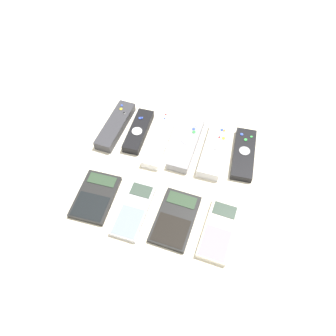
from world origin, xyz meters
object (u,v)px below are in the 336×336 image
remote_1 (139,131)px  remote_5 (244,154)px  calculator_3 (219,231)px  remote_0 (116,126)px  calculator_0 (96,197)px  remote_4 (215,150)px  remote_2 (162,136)px  remote_3 (187,143)px  calculator_2 (175,219)px  calculator_1 (134,210)px

remote_1 → remote_5: bearing=-0.3°
calculator_3 → remote_1: bearing=143.3°
remote_0 → calculator_0: size_ratio=1.30×
remote_4 → remote_5: remote_4 is taller
remote_2 → remote_4: remote_4 is taller
remote_1 → remote_3: 0.14m
calculator_2 → remote_4: bearing=80.9°
calculator_0 → calculator_3: 0.31m
remote_3 → calculator_0: (-0.17, -0.22, -0.01)m
remote_3 → remote_1: bearing=-179.6°
remote_3 → remote_5: remote_3 is taller
remote_5 → calculator_1: remote_5 is taller
calculator_0 → calculator_3: (0.31, -0.01, 0.00)m
remote_5 → calculator_2: 0.27m
remote_3 → calculator_2: (0.03, -0.23, -0.01)m
remote_1 → remote_3: bearing=-2.5°
calculator_0 → remote_2: bearing=64.8°
remote_3 → remote_0: bearing=-179.1°
remote_1 → remote_5: size_ratio=0.90×
calculator_2 → calculator_3: calculator_3 is taller
calculator_2 → calculator_0: bearing=-178.1°
calculator_1 → remote_1: bearing=107.7°
calculator_1 → calculator_2: same height
remote_1 → calculator_3: 0.36m
remote_0 → remote_1: bearing=3.4°
calculator_0 → remote_4: bearing=40.0°
remote_0 → remote_4: 0.29m
remote_0 → remote_5: (0.37, 0.00, -0.00)m
remote_5 → calculator_0: 0.40m
remote_2 → calculator_0: 0.25m
remote_0 → calculator_2: (0.24, -0.23, -0.01)m
remote_1 → calculator_2: remote_1 is taller
remote_5 → calculator_3: remote_5 is taller
remote_3 → calculator_0: size_ratio=1.37×
remote_0 → calculator_3: 0.42m
calculator_0 → calculator_1: size_ratio=0.88×
calculator_2 → remote_0: bearing=139.0°
remote_0 → remote_2: 0.14m
calculator_0 → calculator_2: (0.21, -0.00, -0.00)m
remote_5 → calculator_1: (-0.23, -0.24, -0.00)m
remote_5 → remote_1: bearing=177.0°
remote_3 → calculator_1: 0.24m
calculator_3 → remote_2: bearing=135.2°
remote_2 → calculator_3: size_ratio=1.40×
remote_1 → remote_2: bearing=-0.8°
calculator_0 → calculator_3: calculator_3 is taller
calculator_0 → calculator_2: 0.21m
remote_2 → calculator_2: size_ratio=1.44×
remote_3 → remote_5: 0.16m
remote_5 → calculator_0: size_ratio=1.23×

